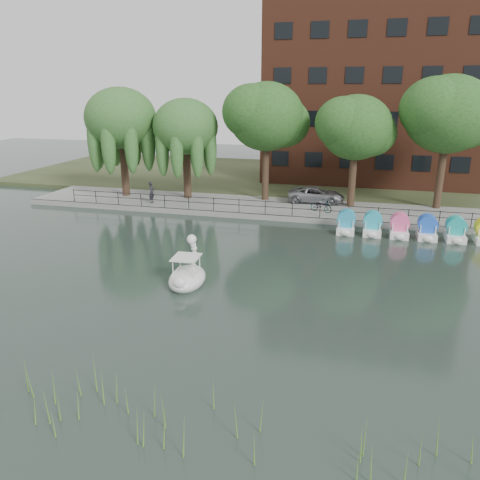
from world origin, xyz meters
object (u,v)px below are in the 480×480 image
at_px(minivan, 316,194).
at_px(bicycle, 321,205).
at_px(pedestrian, 152,191).
at_px(swan_boat, 187,274).

distance_m(minivan, bicycle, 3.13).
distance_m(bicycle, pedestrian, 13.56).
relative_size(bicycle, pedestrian, 0.87).
bearing_deg(minivan, swan_boat, 162.63).
bearing_deg(bicycle, pedestrian, 114.17).
xyz_separation_m(minivan, pedestrian, (-12.85, -3.53, 0.27)).
bearing_deg(swan_boat, pedestrian, 117.96).
xyz_separation_m(minivan, bicycle, (0.70, -3.04, -0.22)).
distance_m(bicycle, swan_boat, 15.41).
distance_m(minivan, swan_boat, 18.13).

